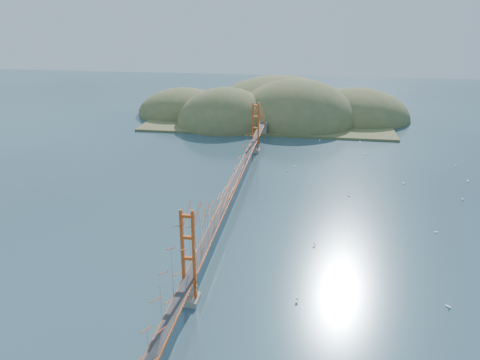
# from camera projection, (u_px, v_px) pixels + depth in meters

# --- Properties ---
(ground) EXTENTS (320.00, 320.00, 0.00)m
(ground) POSITION_uv_depth(u_px,v_px,m) (234.00, 202.00, 82.06)
(ground) COLOR #284351
(ground) RESTS_ON ground
(bridge) EXTENTS (2.20, 94.40, 12.00)m
(bridge) POSITION_uv_depth(u_px,v_px,m) (234.00, 163.00, 79.77)
(bridge) COLOR gray
(bridge) RESTS_ON ground
(far_headlands) EXTENTS (84.00, 58.00, 25.00)m
(far_headlands) POSITION_uv_depth(u_px,v_px,m) (278.00, 116.00, 145.12)
(far_headlands) COLOR olive
(far_headlands) RESTS_ON ground
(sailboat_3) EXTENTS (0.60, 0.60, 0.65)m
(sailboat_3) POSITION_uv_depth(u_px,v_px,m) (288.00, 170.00, 97.06)
(sailboat_3) COLOR white
(sailboat_3) RESTS_ON ground
(sailboat_12) EXTENTS (0.59, 0.56, 0.66)m
(sailboat_12) POSITION_uv_depth(u_px,v_px,m) (294.00, 166.00, 99.87)
(sailboat_12) COLOR white
(sailboat_12) RESTS_ON ground
(sailboat_8) EXTENTS (0.56, 0.50, 0.64)m
(sailboat_8) POSITION_uv_depth(u_px,v_px,m) (456.00, 166.00, 100.00)
(sailboat_8) COLOR white
(sailboat_8) RESTS_ON ground
(sailboat_2) EXTENTS (0.58, 0.49, 0.66)m
(sailboat_2) POSITION_uv_depth(u_px,v_px,m) (436.00, 232.00, 70.83)
(sailboat_2) COLOR white
(sailboat_2) RESTS_ON ground
(sailboat_15) EXTENTS (0.64, 0.64, 0.72)m
(sailboat_15) POSITION_uv_depth(u_px,v_px,m) (360.00, 142.00, 117.22)
(sailboat_15) COLOR white
(sailboat_15) RESTS_ON ground
(sailboat_10) EXTENTS (0.56, 0.61, 0.69)m
(sailboat_10) POSITION_uv_depth(u_px,v_px,m) (297.00, 301.00, 54.25)
(sailboat_10) COLOR white
(sailboat_10) RESTS_ON ground
(sailboat_5) EXTENTS (0.54, 0.60, 0.68)m
(sailboat_5) POSITION_uv_depth(u_px,v_px,m) (462.00, 199.00, 82.88)
(sailboat_5) COLOR white
(sailboat_5) RESTS_ON ground
(sailboat_0) EXTENTS (0.56, 0.56, 0.63)m
(sailboat_0) POSITION_uv_depth(u_px,v_px,m) (314.00, 245.00, 66.85)
(sailboat_0) COLOR white
(sailboat_0) RESTS_ON ground
(sailboat_6) EXTENTS (0.70, 0.70, 0.73)m
(sailboat_6) POSITION_uv_depth(u_px,v_px,m) (448.00, 306.00, 53.34)
(sailboat_6) COLOR white
(sailboat_6) RESTS_ON ground
(sailboat_1) EXTENTS (0.69, 0.69, 0.72)m
(sailboat_1) POSITION_uv_depth(u_px,v_px,m) (349.00, 195.00, 84.54)
(sailboat_1) COLOR white
(sailboat_1) RESTS_ON ground
(sailboat_7) EXTENTS (0.66, 0.60, 0.75)m
(sailboat_7) POSITION_uv_depth(u_px,v_px,m) (365.00, 154.00, 107.93)
(sailboat_7) COLOR white
(sailboat_7) RESTS_ON ground
(sailboat_4) EXTENTS (0.56, 0.63, 0.72)m
(sailboat_4) POSITION_uv_depth(u_px,v_px,m) (404.00, 183.00, 90.39)
(sailboat_4) COLOR white
(sailboat_4) RESTS_ON ground
(sailboat_extra_0) EXTENTS (0.60, 0.64, 0.72)m
(sailboat_extra_0) POSITION_uv_depth(u_px,v_px,m) (468.00, 181.00, 91.46)
(sailboat_extra_0) COLOR white
(sailboat_extra_0) RESTS_ON ground
(sailboat_extra_1) EXTENTS (0.51, 0.53, 0.60)m
(sailboat_extra_1) POSITION_uv_depth(u_px,v_px,m) (320.00, 140.00, 118.68)
(sailboat_extra_1) COLOR white
(sailboat_extra_1) RESTS_ON ground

